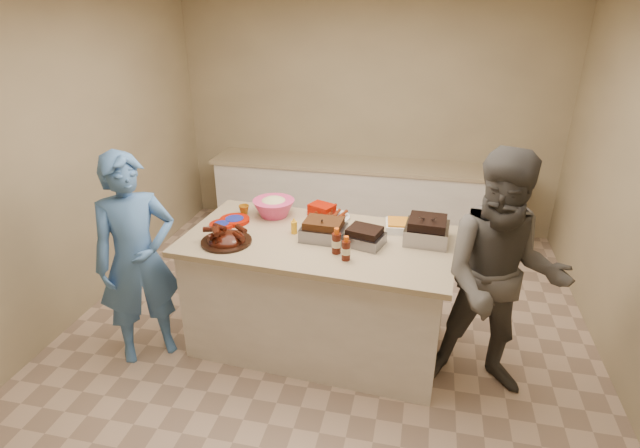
% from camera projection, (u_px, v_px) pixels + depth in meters
% --- Properties ---
extents(room, '(4.50, 5.00, 2.70)m').
position_uv_depth(room, '(324.00, 339.00, 4.27)').
color(room, tan).
rests_on(room, ground).
extents(back_counter, '(3.60, 0.64, 0.90)m').
position_uv_depth(back_counter, '(361.00, 199.00, 6.05)').
color(back_counter, silver).
rests_on(back_counter, ground).
extents(island, '(2.13, 1.23, 0.98)m').
position_uv_depth(island, '(319.00, 342.00, 4.24)').
color(island, silver).
rests_on(island, ground).
extents(rib_platter, '(0.41, 0.41, 0.15)m').
position_uv_depth(rib_platter, '(227.00, 243.00, 3.77)').
color(rib_platter, '#3F1208').
rests_on(rib_platter, island).
extents(pulled_pork_tray, '(0.35, 0.27, 0.10)m').
position_uv_depth(pulled_pork_tray, '(324.00, 239.00, 3.84)').
color(pulled_pork_tray, '#47230F').
rests_on(pulled_pork_tray, island).
extents(brisket_tray, '(0.33, 0.30, 0.08)m').
position_uv_depth(brisket_tray, '(364.00, 244.00, 3.75)').
color(brisket_tray, black).
rests_on(brisket_tray, island).
extents(roasting_pan, '(0.34, 0.34, 0.13)m').
position_uv_depth(roasting_pan, '(426.00, 241.00, 3.80)').
color(roasting_pan, gray).
rests_on(roasting_pan, island).
extents(coleslaw_bowl, '(0.38, 0.38, 0.24)m').
position_uv_depth(coleslaw_bowl, '(274.00, 216.00, 4.24)').
color(coleslaw_bowl, '#D4386D').
rests_on(coleslaw_bowl, island).
extents(sausage_plate, '(0.37, 0.37, 0.05)m').
position_uv_depth(sausage_plate, '(331.00, 218.00, 4.20)').
color(sausage_plate, silver).
rests_on(sausage_plate, island).
extents(mac_cheese_dish, '(0.32, 0.25, 0.08)m').
position_uv_depth(mac_cheese_dish, '(405.00, 230.00, 3.98)').
color(mac_cheese_dish, orange).
rests_on(mac_cheese_dish, island).
extents(bbq_bottle_a, '(0.07, 0.07, 0.20)m').
position_uv_depth(bbq_bottle_a, '(336.00, 253.00, 3.62)').
color(bbq_bottle_a, '#44140A').
rests_on(bbq_bottle_a, island).
extents(bbq_bottle_b, '(0.07, 0.07, 0.18)m').
position_uv_depth(bbq_bottle_b, '(346.00, 260.00, 3.52)').
color(bbq_bottle_b, '#44140A').
rests_on(bbq_bottle_b, island).
extents(mustard_bottle, '(0.05, 0.05, 0.13)m').
position_uv_depth(mustard_bottle, '(294.00, 233.00, 3.92)').
color(mustard_bottle, '#F6AB17').
rests_on(mustard_bottle, island).
extents(sauce_bowl, '(0.14, 0.05, 0.14)m').
position_uv_depth(sauce_bowl, '(313.00, 227.00, 4.02)').
color(sauce_bowl, silver).
rests_on(sauce_bowl, island).
extents(plate_stack_large, '(0.26, 0.26, 0.03)m').
position_uv_depth(plate_stack_large, '(235.00, 222.00, 4.12)').
color(plate_stack_large, '#991000').
rests_on(plate_stack_large, island).
extents(plate_stack_small, '(0.21, 0.21, 0.03)m').
position_uv_depth(plate_stack_small, '(222.00, 227.00, 4.04)').
color(plate_stack_small, '#991000').
rests_on(plate_stack_small, island).
extents(plastic_cup, '(0.09, 0.09, 0.09)m').
position_uv_depth(plastic_cup, '(244.00, 214.00, 4.27)').
color(plastic_cup, '#9E6111').
rests_on(plastic_cup, island).
extents(basket_stack, '(0.24, 0.22, 0.10)m').
position_uv_depth(basket_stack, '(322.00, 215.00, 4.25)').
color(basket_stack, '#991000').
rests_on(basket_stack, island).
extents(guest_blue, '(1.56, 1.70, 0.41)m').
position_uv_depth(guest_blue, '(152.00, 350.00, 4.14)').
color(guest_blue, '#4675B9').
rests_on(guest_blue, ground).
extents(guest_gray, '(0.95, 1.85, 0.69)m').
position_uv_depth(guest_gray, '(483.00, 383.00, 3.78)').
color(guest_gray, '#55514C').
rests_on(guest_gray, ground).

